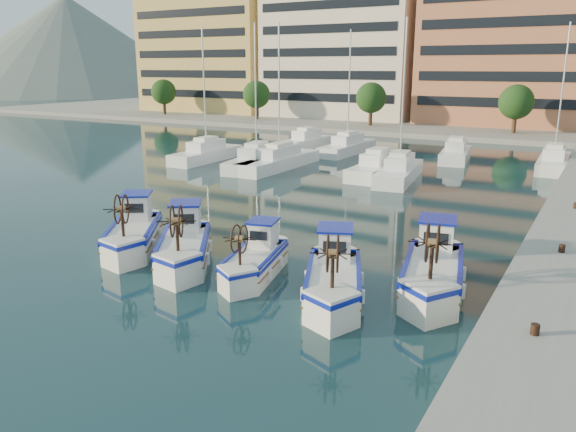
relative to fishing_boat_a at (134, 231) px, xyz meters
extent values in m
plane|color=#193943|center=(4.39, -0.67, -0.84)|extent=(300.00, 300.00, 0.00)
cube|color=gray|center=(17.39, 7.33, -0.24)|extent=(3.00, 60.00, 1.20)
cube|color=gray|center=(4.39, 66.33, -0.54)|extent=(180.00, 40.00, 0.60)
cube|color=tan|center=(-43.61, 64.33, 11.76)|extent=(24.00, 14.00, 24.00)
cube|color=black|center=(-43.61, 57.33, 11.76)|extent=(22.08, 0.12, 21.60)
cube|color=beige|center=(-18.61, 64.33, 10.26)|extent=(23.00, 14.00, 21.00)
cube|color=black|center=(-18.61, 57.33, 10.26)|extent=(21.16, 0.12, 18.90)
cube|color=#B76B47|center=(5.39, 64.33, 12.26)|extent=(22.00, 14.00, 25.00)
cube|color=black|center=(5.39, 57.33, 12.26)|extent=(20.24, 0.12, 22.50)
cylinder|color=#3F2B19|center=(-45.61, 52.83, 0.66)|extent=(0.50, 0.50, 3.00)
sphere|color=#214719|center=(-45.61, 52.83, 3.36)|extent=(4.00, 4.00, 4.00)
cylinder|color=#3F2B19|center=(-27.61, 52.83, 0.66)|extent=(0.50, 0.50, 3.00)
sphere|color=#214719|center=(-27.61, 52.83, 3.36)|extent=(4.00, 4.00, 4.00)
cylinder|color=#3F2B19|center=(-9.61, 52.83, 0.66)|extent=(0.50, 0.50, 3.00)
sphere|color=#214719|center=(-9.61, 52.83, 3.36)|extent=(4.00, 4.00, 4.00)
cylinder|color=#3F2B19|center=(8.39, 52.83, 0.66)|extent=(0.50, 0.50, 3.00)
sphere|color=#214719|center=(8.39, 52.83, 3.36)|extent=(4.00, 4.00, 4.00)
cone|color=slate|center=(-135.61, 109.33, -0.84)|extent=(180.00, 180.00, 60.00)
cube|color=white|center=(-12.65, 21.62, -0.34)|extent=(2.50, 8.59, 1.00)
cylinder|color=silver|center=(-12.65, 21.62, 5.16)|extent=(0.12, 0.12, 11.00)
cube|color=white|center=(-6.83, 20.85, -0.34)|extent=(3.68, 9.30, 1.00)
cylinder|color=silver|center=(-6.83, 20.85, 5.16)|extent=(0.12, 0.12, 11.00)
cube|color=white|center=(-5.03, 21.52, -0.34)|extent=(2.28, 10.17, 1.00)
cylinder|color=silver|center=(-5.03, 21.52, 5.16)|extent=(0.12, 0.12, 11.00)
cube|color=white|center=(3.17, 22.50, -0.34)|extent=(2.32, 8.18, 1.00)
cube|color=white|center=(5.21, 21.70, -0.34)|extent=(3.47, 8.86, 1.00)
cylinder|color=silver|center=(5.21, 21.70, 5.16)|extent=(0.12, 0.12, 11.00)
cube|color=white|center=(-8.91, 33.54, -0.34)|extent=(2.76, 7.48, 1.00)
cube|color=white|center=(-3.55, 31.97, -0.34)|extent=(2.44, 8.96, 1.00)
cylinder|color=silver|center=(-3.55, 31.97, 5.16)|extent=(0.12, 0.12, 11.00)
cube|color=white|center=(6.60, 32.75, -0.34)|extent=(3.23, 7.39, 1.00)
cube|color=white|center=(14.65, 32.27, -0.34)|extent=(2.50, 8.48, 1.00)
cylinder|color=silver|center=(14.65, 32.27, 5.16)|extent=(0.12, 0.12, 11.00)
cube|color=white|center=(0.09, -0.13, -0.28)|extent=(4.13, 4.82, 1.13)
cube|color=#0B1999|center=(0.09, -0.13, 0.15)|extent=(4.25, 4.97, 0.17)
cube|color=blue|center=(0.09, -0.13, 0.09)|extent=(3.53, 4.21, 0.06)
cube|color=white|center=(-0.64, 0.94, 0.88)|extent=(1.76, 1.82, 1.18)
cube|color=#0B1999|center=(-0.64, 0.94, 1.52)|extent=(1.99, 2.04, 0.09)
cylinder|color=#331E14|center=(1.17, -1.73, 0.91)|extent=(0.13, 0.13, 1.25)
cylinder|color=brown|center=(1.17, -1.73, 1.58)|extent=(0.45, 0.44, 0.30)
torus|color=#331E14|center=(1.04, -1.82, 1.58)|extent=(0.77, 1.08, 1.26)
torus|color=#331E14|center=(1.30, -1.64, 1.58)|extent=(0.77, 1.08, 1.26)
cube|color=white|center=(3.36, -0.47, -0.27)|extent=(4.16, 4.84, 1.13)
cube|color=#0B1999|center=(3.36, -0.47, 0.16)|extent=(4.28, 4.99, 0.17)
cube|color=blue|center=(3.36, -0.47, 0.09)|extent=(3.55, 4.23, 0.06)
cube|color=white|center=(2.64, 0.60, 0.89)|extent=(1.77, 1.83, 1.19)
cube|color=#0B1999|center=(2.64, 0.60, 1.54)|extent=(2.00, 2.05, 0.09)
cylinder|color=#331E14|center=(4.46, -2.08, 0.92)|extent=(0.13, 0.13, 1.25)
cylinder|color=brown|center=(4.46, -2.08, 1.59)|extent=(0.46, 0.44, 0.30)
torus|color=#331E14|center=(4.32, -2.17, 1.59)|extent=(0.77, 1.09, 1.26)
torus|color=#331E14|center=(4.59, -1.99, 1.59)|extent=(0.77, 1.09, 1.26)
cube|color=white|center=(6.75, -0.17, -0.36)|extent=(2.54, 4.13, 0.96)
cube|color=#0B1999|center=(6.75, -0.17, 0.01)|extent=(2.62, 4.26, 0.15)
cube|color=blue|center=(6.75, -0.17, -0.05)|extent=(2.09, 3.67, 0.05)
cube|color=white|center=(6.48, 0.90, 0.63)|extent=(1.27, 1.40, 1.01)
cube|color=#0B1999|center=(6.48, 0.90, 1.17)|extent=(1.43, 1.57, 0.07)
cylinder|color=#331E14|center=(7.16, -1.77, 0.65)|extent=(0.11, 0.11, 1.06)
cylinder|color=brown|center=(7.16, -1.77, 1.22)|extent=(0.35, 0.32, 0.26)
torus|color=#331E14|center=(7.02, -1.80, 1.22)|extent=(0.32, 1.05, 1.07)
torus|color=#331E14|center=(7.29, -1.73, 1.22)|extent=(0.32, 1.05, 1.07)
cube|color=white|center=(10.48, -0.69, -0.28)|extent=(3.54, 4.84, 1.11)
cube|color=#0B1999|center=(10.48, -0.69, 0.14)|extent=(3.64, 4.98, 0.17)
cube|color=blue|center=(10.48, -0.69, 0.07)|extent=(2.97, 4.26, 0.06)
cube|color=white|center=(9.97, 0.47, 0.85)|extent=(1.62, 1.73, 1.16)
cube|color=#0B1999|center=(9.97, 0.47, 1.49)|extent=(1.83, 1.94, 0.08)
cylinder|color=#331E14|center=(11.25, -2.43, 0.89)|extent=(0.13, 0.13, 1.23)
cylinder|color=brown|center=(11.25, -2.43, 1.54)|extent=(0.43, 0.41, 0.30)
torus|color=#331E14|center=(11.11, -2.50, 1.54)|extent=(0.57, 1.16, 1.24)
torus|color=#331E14|center=(11.40, -2.37, 1.54)|extent=(0.57, 1.16, 1.24)
cube|color=white|center=(13.41, 1.72, -0.25)|extent=(3.01, 5.08, 1.19)
cube|color=#0B1999|center=(13.41, 1.72, 0.21)|extent=(3.10, 5.23, 0.18)
cube|color=blue|center=(13.41, 1.72, 0.13)|extent=(2.47, 4.52, 0.07)
cube|color=white|center=(13.11, 3.04, 0.97)|extent=(1.53, 1.70, 1.24)
cube|color=#0B1999|center=(13.11, 3.04, 1.65)|extent=(1.74, 1.91, 0.09)
cylinder|color=#331E14|center=(13.85, -0.27, 1.01)|extent=(0.14, 0.14, 1.31)
cylinder|color=brown|center=(13.85, -0.27, 1.71)|extent=(0.42, 0.39, 0.32)
torus|color=#331E14|center=(13.68, -0.31, 1.71)|extent=(0.36, 1.31, 1.32)
torus|color=#331E14|center=(14.01, -0.24, 1.71)|extent=(0.36, 1.31, 1.32)
camera|label=1|loc=(18.50, -17.89, 7.33)|focal=35.00mm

